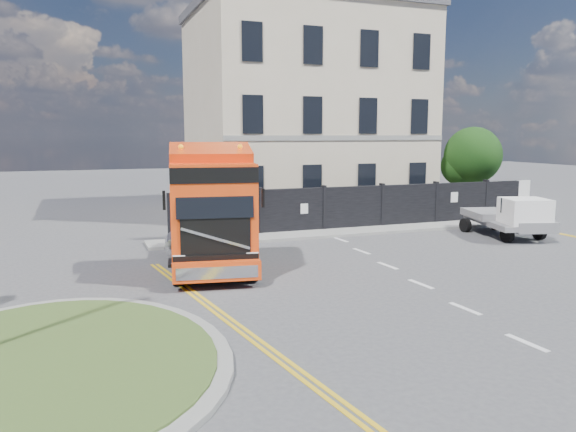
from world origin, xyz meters
name	(u,v)px	position (x,y,z in m)	size (l,w,h in m)	color
ground	(324,290)	(0.00, 0.00, 0.00)	(120.00, 120.00, 0.00)	#424244
traffic_island	(51,362)	(-7.00, -3.00, 0.08)	(6.80, 6.80, 0.17)	gray
hoarding_fence	(373,207)	(6.55, 9.00, 1.00)	(18.80, 0.25, 2.00)	black
georgian_building	(303,110)	(6.00, 16.50, 5.77)	(12.30, 10.30, 12.80)	beige
tree	(470,158)	(14.38, 12.10, 3.05)	(3.20, 3.20, 4.80)	#382619
pavement_far	(372,230)	(6.00, 8.10, 0.06)	(20.00, 1.60, 0.12)	gray
truck	(211,217)	(-2.45, 3.26, 1.78)	(3.50, 6.95, 3.98)	black
flatbed_pickup	(515,217)	(10.76, 4.40, 0.95)	(2.78, 4.60, 1.77)	slate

